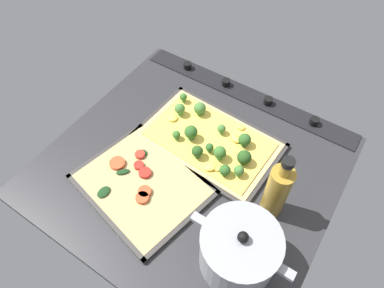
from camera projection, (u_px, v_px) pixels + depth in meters
ground_plane at (191, 168)px, 97.70cm from camera, size 77.85×73.41×3.00cm
stove_control_panel at (246, 94)px, 112.65cm from camera, size 74.74×7.00×2.60cm
baking_tray_front at (209, 141)px, 101.03cm from camera, size 41.74×27.50×1.30cm
broccoli_pizza at (210, 139)px, 99.33cm from camera, size 39.21×24.98×6.08cm
baking_tray_back at (142, 185)px, 92.08cm from camera, size 38.02×33.00×1.30cm
veggie_pizza_back at (141, 183)px, 91.69cm from camera, size 35.17×30.15×1.90cm
cooking_pot at (239, 250)px, 75.02cm from camera, size 24.52×17.66×15.65cm
oil_bottle at (277, 191)px, 81.05cm from camera, size 5.69×5.69×22.15cm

